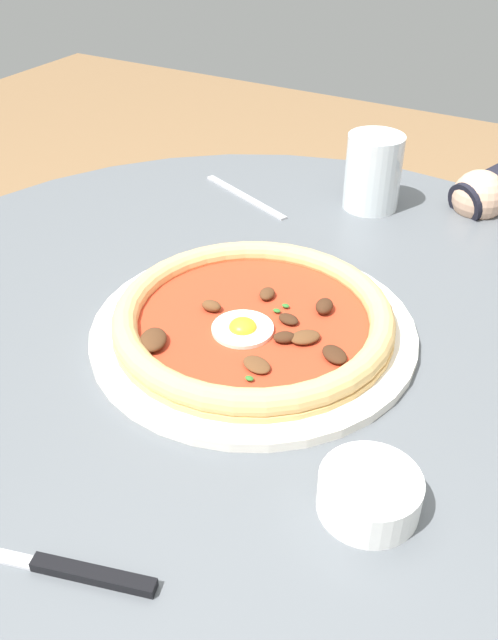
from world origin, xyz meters
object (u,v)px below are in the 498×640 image
object	(u,v)px
pizza_on_plate	(253,322)
water_glass	(371,177)
steak_knife	(49,565)
ramekin_capers	(369,492)
dining_table	(250,466)
fork_utensil	(245,197)

from	to	relation	value
pizza_on_plate	water_glass	size ratio (longest dim) A/B	3.29
water_glass	steak_knife	distance (m)	0.63
steak_knife	ramekin_capers	size ratio (longest dim) A/B	2.81
dining_table	pizza_on_plate	world-z (taller)	pizza_on_plate
dining_table	ramekin_capers	distance (m)	0.32
dining_table	steak_knife	size ratio (longest dim) A/B	4.36
steak_knife	fork_utensil	distance (m)	0.60
steak_knife	fork_utensil	xyz separation A→B (m)	(-0.18, 0.57, -0.00)
dining_table	fork_utensil	size ratio (longest dim) A/B	5.88
pizza_on_plate	fork_utensil	world-z (taller)	pizza_on_plate
pizza_on_plate	fork_utensil	xyz separation A→B (m)	(-0.17, 0.27, -0.01)
water_glass	steak_knife	size ratio (longest dim) A/B	0.46
water_glass	fork_utensil	size ratio (longest dim) A/B	0.62
ramekin_capers	fork_utensil	bearing A→B (deg)	129.62
water_glass	ramekin_capers	world-z (taller)	water_glass
dining_table	fork_utensil	distance (m)	0.37
ramekin_capers	fork_utensil	world-z (taller)	ramekin_capers
water_glass	fork_utensil	world-z (taller)	water_glass
dining_table	steak_knife	bearing A→B (deg)	-86.95
dining_table	steak_knife	xyz separation A→B (m)	(0.02, -0.31, 0.20)
pizza_on_plate	ramekin_capers	distance (m)	0.23
dining_table	water_glass	bearing A→B (deg)	90.38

